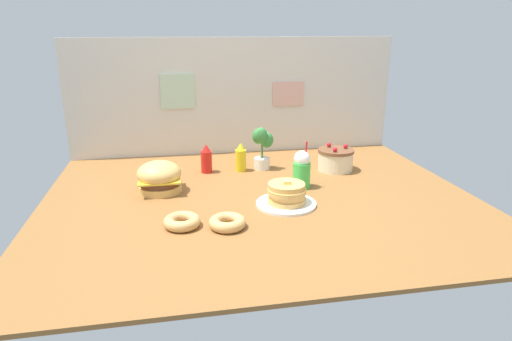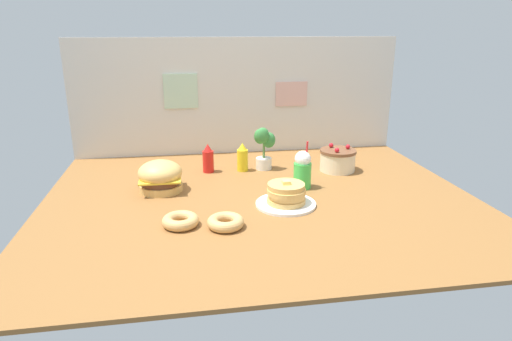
{
  "view_description": "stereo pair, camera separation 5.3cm",
  "coord_description": "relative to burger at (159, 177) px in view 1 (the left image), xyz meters",
  "views": [
    {
      "loc": [
        -0.46,
        -2.28,
        0.92
      ],
      "look_at": [
        -0.03,
        0.0,
        0.16
      ],
      "focal_mm": 31.15,
      "sensor_mm": 36.0,
      "label": 1
    },
    {
      "loc": [
        -0.4,
        -2.28,
        0.92
      ],
      "look_at": [
        -0.03,
        0.0,
        0.16
      ],
      "focal_mm": 31.15,
      "sensor_mm": 36.0,
      "label": 2
    }
  ],
  "objects": [
    {
      "name": "ground_plane",
      "position": [
        0.56,
        -0.21,
        -0.1
      ],
      "size": [
        2.4,
        1.98,
        0.02
      ],
      "primitive_type": "cube",
      "color": "brown"
    },
    {
      "name": "donut_pink_glaze",
      "position": [
        0.11,
        -0.51,
        -0.06
      ],
      "size": [
        0.18,
        0.18,
        0.05
      ],
      "color": "tan",
      "rests_on": "ground_plane"
    },
    {
      "name": "ketchup_bottle",
      "position": [
        0.3,
        0.31,
        0.0
      ],
      "size": [
        0.07,
        0.07,
        0.19
      ],
      "color": "red",
      "rests_on": "ground_plane"
    },
    {
      "name": "pancake_stack",
      "position": [
        0.67,
        -0.34,
        -0.03
      ],
      "size": [
        0.33,
        0.33,
        0.14
      ],
      "color": "white",
      "rests_on": "ground_plane"
    },
    {
      "name": "cream_soda_cup",
      "position": [
        0.83,
        -0.09,
        0.03
      ],
      "size": [
        0.11,
        0.11,
        0.29
      ],
      "color": "green",
      "rests_on": "ground_plane"
    },
    {
      "name": "layer_cake",
      "position": [
        1.15,
        0.2,
        -0.01
      ],
      "size": [
        0.24,
        0.24,
        0.17
      ],
      "color": "beige",
      "rests_on": "ground_plane"
    },
    {
      "name": "donut_chocolate",
      "position": [
        0.32,
        -0.56,
        -0.06
      ],
      "size": [
        0.18,
        0.18,
        0.05
      ],
      "color": "tan",
      "rests_on": "ground_plane"
    },
    {
      "name": "potted_plant",
      "position": [
        0.67,
        0.31,
        0.07
      ],
      "size": [
        0.14,
        0.12,
        0.29
      ],
      "color": "white",
      "rests_on": "ground_plane"
    },
    {
      "name": "back_wall",
      "position": [
        0.55,
        0.77,
        0.34
      ],
      "size": [
        2.4,
        0.04,
        0.85
      ],
      "color": "beige",
      "rests_on": "ground_plane"
    },
    {
      "name": "burger",
      "position": [
        0.0,
        0.0,
        0.0
      ],
      "size": [
        0.25,
        0.25,
        0.18
      ],
      "color": "#DBA859",
      "rests_on": "ground_plane"
    },
    {
      "name": "mustard_bottle",
      "position": [
        0.52,
        0.3,
        0.0
      ],
      "size": [
        0.07,
        0.07,
        0.19
      ],
      "color": "yellow",
      "rests_on": "ground_plane"
    }
  ]
}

